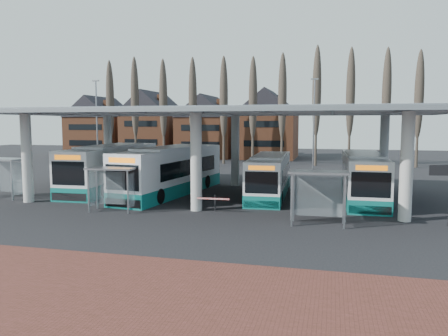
% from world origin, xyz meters
% --- Properties ---
extents(ground, '(140.00, 140.00, 0.00)m').
position_xyz_m(ground, '(0.00, 0.00, 0.00)').
color(ground, black).
rests_on(ground, ground).
extents(brick_strip, '(70.00, 10.00, 0.03)m').
position_xyz_m(brick_strip, '(0.00, -12.00, 0.01)').
color(brick_strip, brown).
rests_on(brick_strip, ground).
extents(station_canopy, '(32.00, 16.00, 6.34)m').
position_xyz_m(station_canopy, '(0.00, 8.00, 5.68)').
color(station_canopy, beige).
rests_on(station_canopy, ground).
extents(poplar_row, '(45.10, 1.10, 14.50)m').
position_xyz_m(poplar_row, '(0.00, 33.00, 8.78)').
color(poplar_row, '#473D33').
rests_on(poplar_row, ground).
extents(townhouse_row, '(36.80, 10.30, 12.25)m').
position_xyz_m(townhouse_row, '(-15.75, 44.00, 5.94)').
color(townhouse_row, brown).
rests_on(townhouse_row, ground).
extents(lamp_post_a, '(0.80, 0.16, 10.17)m').
position_xyz_m(lamp_post_a, '(-18.00, 22.00, 5.34)').
color(lamp_post_a, slate).
rests_on(lamp_post_a, ground).
extents(lamp_post_b, '(0.80, 0.16, 10.17)m').
position_xyz_m(lamp_post_b, '(6.00, 26.00, 5.34)').
color(lamp_post_b, slate).
rests_on(lamp_post_b, ground).
extents(bus_0, '(3.25, 13.05, 3.60)m').
position_xyz_m(bus_0, '(-9.43, 9.48, 1.70)').
color(bus_0, silver).
rests_on(bus_0, ground).
extents(bus_1, '(4.35, 13.21, 3.60)m').
position_xyz_m(bus_1, '(-3.78, 8.24, 1.70)').
color(bus_1, silver).
rests_on(bus_1, ground).
extents(bus_2, '(2.84, 11.10, 3.06)m').
position_xyz_m(bus_2, '(3.59, 9.27, 1.44)').
color(bus_2, silver).
rests_on(bus_2, ground).
extents(bus_3, '(2.67, 11.85, 3.28)m').
position_xyz_m(bus_3, '(10.19, 9.37, 1.55)').
color(bus_3, silver).
rests_on(bus_3, ground).
extents(shelter_0, '(3.22, 1.84, 2.86)m').
position_xyz_m(shelter_0, '(-14.72, 3.63, 2.08)').
color(shelter_0, gray).
rests_on(shelter_0, ground).
extents(shelter_1, '(3.00, 1.69, 2.68)m').
position_xyz_m(shelter_1, '(-4.95, 1.19, 1.95)').
color(shelter_1, gray).
rests_on(shelter_1, ground).
extents(shelter_2, '(3.12, 1.60, 2.87)m').
position_xyz_m(shelter_2, '(7.39, 0.54, 2.09)').
color(shelter_2, gray).
rests_on(shelter_2, ground).
extents(barrier, '(1.98, 0.59, 0.99)m').
position_xyz_m(barrier, '(1.19, 2.17, 0.77)').
color(barrier, black).
rests_on(barrier, ground).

